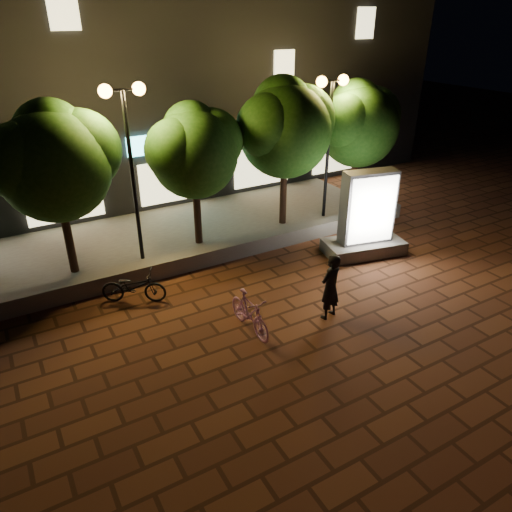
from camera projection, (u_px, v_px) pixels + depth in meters
ground at (271, 332)px, 11.52m from camera, size 80.00×80.00×0.00m
retaining_wall at (202, 257)px, 14.49m from camera, size 16.00×0.45×0.50m
sidewalk at (173, 234)px, 16.51m from camera, size 16.00×5.00×0.08m
building_block at (105, 65)px, 19.26m from camera, size 28.00×8.12×11.30m
tree_left at (55, 158)px, 12.63m from camera, size 3.60×3.00×4.89m
tree_mid at (194, 148)px, 14.51m from camera, size 3.24×2.70×4.50m
tree_right at (285, 125)px, 15.81m from camera, size 3.72×3.10×5.07m
tree_far_right at (359, 121)px, 17.32m from camera, size 3.48×2.90×4.76m
street_lamp_left at (127, 130)px, 13.03m from camera, size 1.26×0.36×5.18m
street_lamp_right at (331, 112)px, 16.18m from camera, size 1.26×0.36×4.98m
ad_kiosk at (366, 221)px, 14.85m from camera, size 2.71×1.75×2.71m
scooter_pink at (250, 313)px, 11.37m from camera, size 0.53×1.70×1.01m
rider at (330, 287)px, 11.73m from camera, size 0.72×0.57×1.74m
scooter_parked at (134, 287)px, 12.56m from camera, size 1.78×1.37×0.90m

